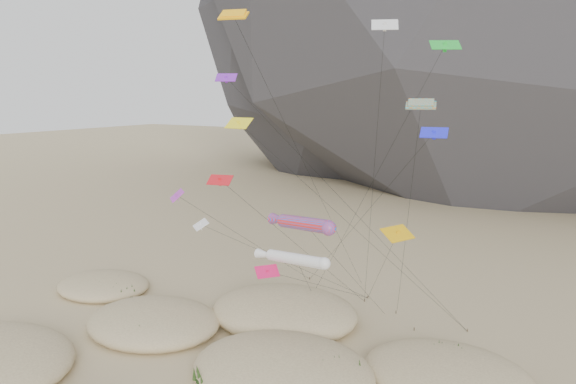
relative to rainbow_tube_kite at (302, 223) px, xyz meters
The scene contains 8 objects.
dunes 13.28m from the rainbow_tube_kite, 122.06° to the right, with size 50.77×34.07×3.65m.
dune_grass 12.83m from the rainbow_tube_kite, 107.12° to the right, with size 41.47×27.19×1.54m.
kite_stakes 15.51m from the rainbow_tube_kite, 87.82° to the left, with size 19.69×7.54×0.30m.
rainbow_tube_kite is the anchor object (origin of this frame).
white_tube_kite 3.65m from the rainbow_tube_kite, 74.28° to the right, with size 8.47×14.07×9.41m.
orange_parafoil 17.44m from the rainbow_tube_kite, behind, with size 5.28×18.99×28.07m.
multi_parafoil 13.13m from the rainbow_tube_kite, 22.65° to the left, with size 5.53×9.25×20.95m.
delta_kites 5.18m from the rainbow_tube_kite, 153.02° to the left, with size 25.28×20.14×27.09m.
Camera 1 is at (23.93, -27.65, 21.47)m, focal length 35.00 mm.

